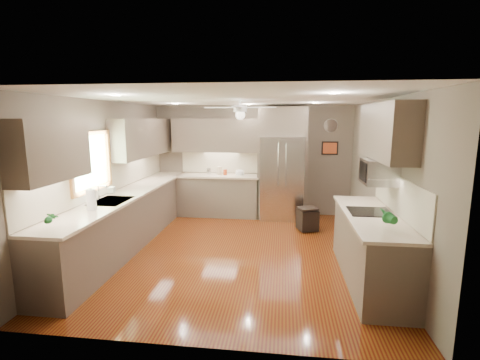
% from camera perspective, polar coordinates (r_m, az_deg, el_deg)
% --- Properties ---
extents(floor, '(5.00, 5.00, 0.00)m').
position_cam_1_polar(floor, '(5.94, -0.32, -11.68)').
color(floor, '#51150A').
rests_on(floor, ground).
extents(ceiling, '(5.00, 5.00, 0.00)m').
position_cam_1_polar(ceiling, '(5.53, -0.35, 13.15)').
color(ceiling, white).
rests_on(ceiling, ground).
extents(wall_back, '(4.50, 0.00, 4.50)m').
position_cam_1_polar(wall_back, '(8.06, 1.97, 3.26)').
color(wall_back, '#685D4F').
rests_on(wall_back, ground).
extents(wall_front, '(4.50, 0.00, 4.50)m').
position_cam_1_polar(wall_front, '(3.20, -6.17, -7.25)').
color(wall_front, '#685D4F').
rests_on(wall_front, ground).
extents(wall_left, '(0.00, 5.00, 5.00)m').
position_cam_1_polar(wall_left, '(6.30, -21.08, 0.69)').
color(wall_left, '#685D4F').
rests_on(wall_left, ground).
extents(wall_right, '(0.00, 5.00, 5.00)m').
position_cam_1_polar(wall_right, '(5.77, 22.43, -0.21)').
color(wall_right, '#685D4F').
rests_on(wall_right, ground).
extents(canister_b, '(0.11, 0.11, 0.15)m').
position_cam_1_polar(canister_b, '(8.00, -5.12, 1.44)').
color(canister_b, silver).
rests_on(canister_b, back_run).
extents(canister_c, '(0.15, 0.15, 0.19)m').
position_cam_1_polar(canister_c, '(7.93, -3.40, 1.54)').
color(canister_c, '#BAAA8C').
rests_on(canister_c, back_run).
extents(canister_d, '(0.10, 0.10, 0.13)m').
position_cam_1_polar(canister_d, '(7.89, -2.46, 1.28)').
color(canister_d, '#9B3110').
rests_on(canister_d, back_run).
extents(soap_bottle, '(0.11, 0.12, 0.21)m').
position_cam_1_polar(soap_bottle, '(6.12, -20.23, -1.47)').
color(soap_bottle, white).
rests_on(soap_bottle, left_run).
extents(potted_plant_left, '(0.16, 0.13, 0.27)m').
position_cam_1_polar(potted_plant_left, '(4.56, -28.88, -5.53)').
color(potted_plant_left, '#1C6327').
rests_on(potted_plant_left, left_run).
extents(potted_plant_right, '(0.21, 0.19, 0.31)m').
position_cam_1_polar(potted_plant_right, '(4.33, 23.05, -5.56)').
color(potted_plant_right, '#1C6327').
rests_on(potted_plant_right, right_run).
extents(bowl, '(0.23, 0.23, 0.05)m').
position_cam_1_polar(bowl, '(7.83, -0.06, 0.96)').
color(bowl, '#BAAA8C').
rests_on(bowl, back_run).
extents(left_run, '(0.65, 4.70, 1.45)m').
position_cam_1_polar(left_run, '(6.46, -17.70, -5.85)').
color(left_run, brown).
rests_on(left_run, ground).
extents(back_run, '(1.85, 0.65, 1.45)m').
position_cam_1_polar(back_run, '(8.00, -3.44, -2.37)').
color(back_run, brown).
rests_on(back_run, ground).
extents(uppers, '(4.50, 4.70, 0.95)m').
position_cam_1_polar(uppers, '(6.36, -6.18, 7.02)').
color(uppers, brown).
rests_on(uppers, wall_left).
extents(window, '(0.05, 1.12, 0.92)m').
position_cam_1_polar(window, '(5.81, -23.31, 2.80)').
color(window, '#BFF2B2').
rests_on(window, wall_left).
extents(sink, '(0.50, 0.70, 0.32)m').
position_cam_1_polar(sink, '(5.78, -20.40, -3.52)').
color(sink, silver).
rests_on(sink, left_run).
extents(refrigerator, '(1.06, 0.75, 2.45)m').
position_cam_1_polar(refrigerator, '(7.70, 6.93, 2.41)').
color(refrigerator, silver).
rests_on(refrigerator, ground).
extents(right_run, '(0.70, 2.20, 1.45)m').
position_cam_1_polar(right_run, '(5.13, 20.69, -10.18)').
color(right_run, brown).
rests_on(right_run, ground).
extents(microwave, '(0.43, 0.55, 0.34)m').
position_cam_1_polar(microwave, '(5.15, 21.78, 1.28)').
color(microwave, silver).
rests_on(microwave, wall_right).
extents(ceiling_fan, '(1.18, 1.18, 0.32)m').
position_cam_1_polar(ceiling_fan, '(5.82, 0.04, 11.34)').
color(ceiling_fan, white).
rests_on(ceiling_fan, ceiling).
extents(recessed_lights, '(2.84, 3.14, 0.01)m').
position_cam_1_polar(recessed_lights, '(5.93, -0.23, 12.88)').
color(recessed_lights, white).
rests_on(recessed_lights, ceiling).
extents(wall_clock, '(0.30, 0.03, 0.30)m').
position_cam_1_polar(wall_clock, '(8.03, 14.68, 8.64)').
color(wall_clock, white).
rests_on(wall_clock, wall_back).
extents(framed_print, '(0.36, 0.03, 0.30)m').
position_cam_1_polar(framed_print, '(8.05, 14.52, 5.08)').
color(framed_print, black).
rests_on(framed_print, wall_back).
extents(stool, '(0.45, 0.45, 0.45)m').
position_cam_1_polar(stool, '(7.05, 11.00, -6.32)').
color(stool, black).
rests_on(stool, ground).
extents(paper_towel, '(0.13, 0.13, 0.33)m').
position_cam_1_polar(paper_towel, '(5.27, -23.22, -3.05)').
color(paper_towel, white).
rests_on(paper_towel, left_run).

